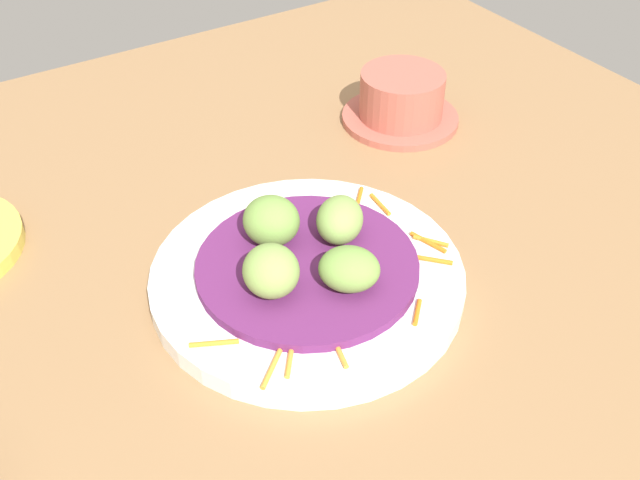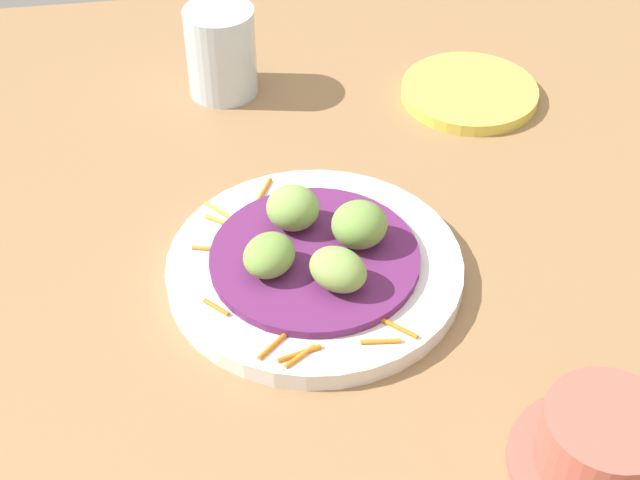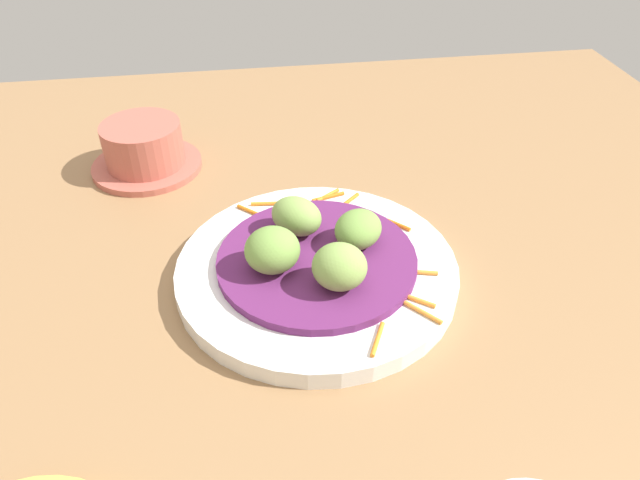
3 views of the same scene
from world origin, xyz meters
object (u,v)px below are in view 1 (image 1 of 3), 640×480
main_plate (307,277)px  guac_scoop_right (271,271)px  guac_scoop_left (340,220)px  guac_scoop_center (267,222)px  guac_scoop_back (349,269)px  terracotta_bowl (401,100)px

main_plate → guac_scoop_right: guac_scoop_right is taller
guac_scoop_left → guac_scoop_center: 6.25cm
guac_scoop_left → guac_scoop_back: bearing=-26.6°
guac_scoop_right → guac_scoop_back: guac_scoop_right is taller
guac_scoop_right → guac_scoop_back: size_ratio=0.98×
guac_scoop_back → terracotta_bowl: bearing=134.9°
guac_scoop_right → terracotta_bowl: bearing=124.8°
guac_scoop_left → guac_scoop_center: (-2.79, -5.58, 0.23)cm
terracotta_bowl → guac_scoop_right: bearing=-55.2°
guac_scoop_back → terracotta_bowl: guac_scoop_back is taller
guac_scoop_left → main_plate: bearing=-71.6°
guac_scoop_right → terracotta_bowl: size_ratio=0.37×
guac_scoop_left → guac_scoop_back: guac_scoop_left is taller
guac_scoop_left → guac_scoop_center: bearing=-116.6°
main_plate → guac_scoop_back: 5.63cm
main_plate → guac_scoop_back: (4.19, 1.40, 3.49)cm
main_plate → guac_scoop_right: size_ratio=5.51×
guac_scoop_back → guac_scoop_left: bearing=153.4°
guac_scoop_left → terracotta_bowl: size_ratio=0.39×
guac_scoop_right → guac_scoop_left: bearing=108.4°
terracotta_bowl → guac_scoop_left: bearing=-49.6°
main_plate → guac_scoop_right: (1.40, -4.19, 3.86)cm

